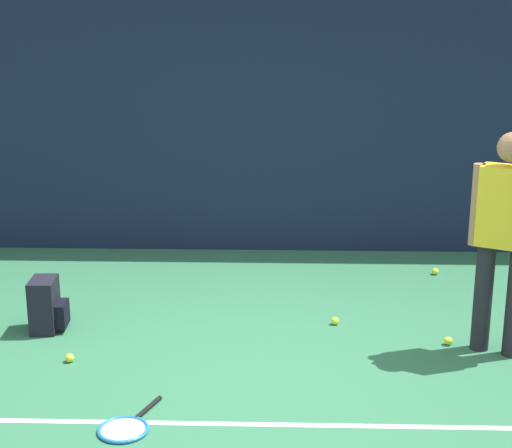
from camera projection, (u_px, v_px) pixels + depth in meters
ground_plane at (254, 371)px, 5.63m from camera, size 12.00×12.00×0.00m
back_fence at (263, 125)px, 8.16m from camera, size 10.00×0.10×2.73m
court_line at (250, 424)px, 4.90m from camera, size 9.00×0.05×0.00m
tennis_player at (505, 231)px, 5.69m from camera, size 0.48×0.38×1.70m
tennis_racket at (126, 427)px, 4.84m from camera, size 0.42×0.63×0.03m
backpack at (46, 306)px, 6.30m from camera, size 0.29×0.31×0.44m
tennis_ball_near_player at (70, 358)px, 5.76m from camera, size 0.07×0.07×0.07m
tennis_ball_by_fence at (335, 321)px, 6.45m from camera, size 0.07×0.07×0.07m
tennis_ball_mid_court at (448, 341)px, 6.06m from camera, size 0.07×0.07×0.07m
tennis_ball_far_left at (435, 271)px, 7.68m from camera, size 0.07×0.07×0.07m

